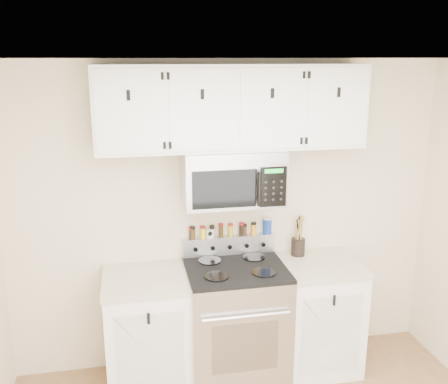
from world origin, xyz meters
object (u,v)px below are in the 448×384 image
Objects in this scene: microwave at (233,177)px; salt_canister at (267,226)px; range at (236,321)px; utensil_crock at (298,246)px.

salt_canister is (0.32, 0.16, -0.46)m from microwave.
range is 0.80m from salt_canister.
microwave is 5.73× the size of salt_canister.
range is 1.45× the size of microwave.
range is 1.15m from microwave.
microwave is 0.85m from utensil_crock.
utensil_crock reaches higher than salt_canister.
range is 3.31× the size of utensil_crock.
microwave reaches higher than salt_canister.
microwave is 2.29× the size of utensil_crock.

